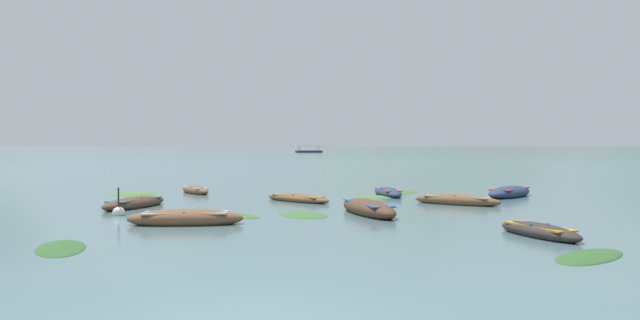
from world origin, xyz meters
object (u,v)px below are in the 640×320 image
object	(u,v)px
rowboat_5	(510,192)
rowboat_8	(388,192)
rowboat_1	(186,218)
rowboat_4	(134,203)
rowboat_2	(457,200)
ferry_0	(309,151)
rowboat_7	(298,198)
rowboat_6	(539,231)
rowboat_0	(368,208)
rowboat_3	(195,190)
mooring_buoy	(119,212)

from	to	relation	value
rowboat_5	rowboat_8	size ratio (longest dim) A/B	1.16
rowboat_1	rowboat_4	distance (m)	6.26
rowboat_2	rowboat_5	xyz separation A→B (m)	(3.40, 4.18, 0.03)
rowboat_5	ferry_0	xyz separation A→B (m)	(-24.65, 167.33, 0.24)
rowboat_7	ferry_0	bearing A→B (deg)	94.69
rowboat_4	rowboat_6	world-z (taller)	rowboat_4
rowboat_2	rowboat_5	bearing A→B (deg)	50.82
rowboat_4	rowboat_7	world-z (taller)	rowboat_4
rowboat_0	ferry_0	bearing A→B (deg)	95.61
rowboat_7	ferry_0	size ratio (longest dim) A/B	0.38
rowboat_5	rowboat_3	bearing A→B (deg)	176.91
rowboat_2	rowboat_7	world-z (taller)	rowboat_2
rowboat_1	rowboat_6	size ratio (longest dim) A/B	1.22
rowboat_1	rowboat_5	world-z (taller)	rowboat_5
rowboat_5	mooring_buoy	bearing A→B (deg)	-151.75
rowboat_4	mooring_buoy	size ratio (longest dim) A/B	3.42
rowboat_0	rowboat_4	world-z (taller)	rowboat_0
rowboat_3	rowboat_8	xyz separation A→B (m)	(10.52, -0.80, 0.00)
rowboat_1	rowboat_3	xyz separation A→B (m)	(-3.17, 12.24, -0.04)
rowboat_2	ferry_0	xyz separation A→B (m)	(-21.25, 171.50, 0.27)
rowboat_1	mooring_buoy	size ratio (longest dim) A/B	3.36
rowboat_5	mooring_buoy	world-z (taller)	mooring_buoy
ferry_0	rowboat_5	bearing A→B (deg)	-81.62
rowboat_3	ferry_0	xyz separation A→B (m)	(-7.88, 166.42, 0.28)
rowboat_1	rowboat_3	bearing A→B (deg)	104.53
rowboat_8	mooring_buoy	distance (m)	14.03
rowboat_1	ferry_0	world-z (taller)	ferry_0
rowboat_4	rowboat_0	bearing A→B (deg)	-9.86
rowboat_7	rowboat_8	distance (m)	5.57
rowboat_3	ferry_0	distance (m)	166.61
rowboat_6	rowboat_7	xyz separation A→B (m)	(-8.12, 9.83, -0.01)
rowboat_2	rowboat_3	size ratio (longest dim) A/B	1.32
rowboat_5	ferry_0	distance (m)	169.13
rowboat_1	rowboat_6	bearing A→B (deg)	-9.11
ferry_0	mooring_buoy	xyz separation A→B (m)	(7.78, -176.39, -0.34)
rowboat_4	rowboat_8	xyz separation A→B (m)	(11.09, 6.43, -0.01)
rowboat_4	rowboat_1	bearing A→B (deg)	-53.26
rowboat_4	rowboat_5	xyz separation A→B (m)	(17.35, 6.32, 0.03)
mooring_buoy	rowboat_5	bearing A→B (deg)	28.25
rowboat_0	rowboat_5	xyz separation A→B (m)	(7.44, 8.04, -0.01)
rowboat_4	rowboat_7	distance (m)	7.34
rowboat_7	rowboat_8	bearing A→B (deg)	37.54
rowboat_1	rowboat_2	size ratio (longest dim) A/B	1.01
rowboat_0	rowboat_5	bearing A→B (deg)	47.25
rowboat_0	mooring_buoy	bearing A→B (deg)	-173.83
rowboat_5	rowboat_4	bearing A→B (deg)	-159.98
rowboat_2	mooring_buoy	size ratio (longest dim) A/B	3.33
rowboat_0	rowboat_3	xyz separation A→B (m)	(-9.34, 8.95, -0.05)
rowboat_2	mooring_buoy	bearing A→B (deg)	-160.05
rowboat_6	rowboat_8	bearing A→B (deg)	105.67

